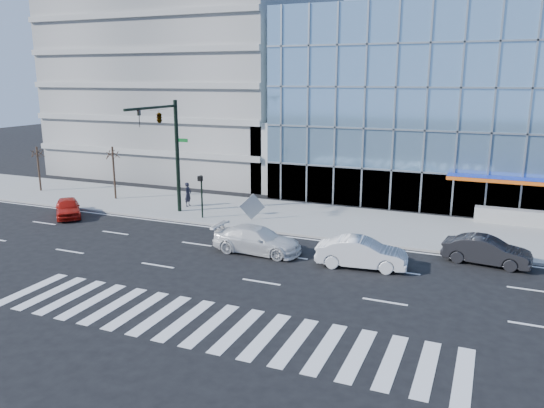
{
  "coord_description": "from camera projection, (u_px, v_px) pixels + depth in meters",
  "views": [
    {
      "loc": [
        9.85,
        -26.04,
        9.69
      ],
      "look_at": [
        -2.39,
        3.0,
        2.13
      ],
      "focal_mm": 35.0,
      "sensor_mm": 36.0,
      "label": 1
    }
  ],
  "objects": [
    {
      "name": "ground",
      "position": [
        291.0,
        257.0,
        29.32
      ],
      "size": [
        160.0,
        160.0,
        0.0
      ],
      "primitive_type": "plane",
      "color": "black",
      "rests_on": "ground"
    },
    {
      "name": "sidewalk",
      "position": [
        332.0,
        221.0,
        36.47
      ],
      "size": [
        120.0,
        8.0,
        0.15
      ],
      "primitive_type": "cube",
      "color": "gray",
      "rests_on": "ground"
    },
    {
      "name": "parking_garage",
      "position": [
        205.0,
        74.0,
        57.84
      ],
      "size": [
        24.0,
        24.0,
        20.0
      ],
      "primitive_type": "cube",
      "color": "gray",
      "rests_on": "ground"
    },
    {
      "name": "ramp_block",
      "position": [
        300.0,
        155.0,
        47.01
      ],
      "size": [
        6.0,
        8.0,
        6.0
      ],
      "primitive_type": "cube",
      "color": "gray",
      "rests_on": "ground"
    },
    {
      "name": "traffic_signal",
      "position": [
        165.0,
        130.0,
        36.13
      ],
      "size": [
        1.14,
        5.74,
        8.0
      ],
      "color": "black",
      "rests_on": "sidewalk"
    },
    {
      "name": "ped_signal_post",
      "position": [
        201.0,
        190.0,
        36.46
      ],
      "size": [
        0.3,
        0.33,
        3.0
      ],
      "color": "black",
      "rests_on": "sidewalk"
    },
    {
      "name": "street_tree_near",
      "position": [
        113.0,
        154.0,
        41.95
      ],
      "size": [
        1.1,
        1.1,
        4.23
      ],
      "color": "#332319",
      "rests_on": "sidewalk"
    },
    {
      "name": "street_tree_far",
      "position": [
        37.0,
        153.0,
        45.05
      ],
      "size": [
        1.1,
        1.1,
        3.87
      ],
      "color": "#332319",
      "rests_on": "sidewalk"
    },
    {
      "name": "white_suv",
      "position": [
        257.0,
        240.0,
        29.91
      ],
      "size": [
        5.15,
        2.14,
        1.49
      ],
      "primitive_type": "imported",
      "rotation": [
        0.0,
        0.0,
        1.56
      ],
      "color": "silver",
      "rests_on": "ground"
    },
    {
      "name": "white_sedan",
      "position": [
        362.0,
        253.0,
        27.6
      ],
      "size": [
        4.85,
        2.13,
        1.55
      ],
      "primitive_type": "imported",
      "rotation": [
        0.0,
        0.0,
        1.68
      ],
      "color": "silver",
      "rests_on": "ground"
    },
    {
      "name": "dark_sedan",
      "position": [
        487.0,
        251.0,
        28.07
      ],
      "size": [
        4.61,
        2.08,
        1.47
      ],
      "primitive_type": "imported",
      "rotation": [
        0.0,
        0.0,
        1.45
      ],
      "color": "black",
      "rests_on": "ground"
    },
    {
      "name": "red_sedan",
      "position": [
        68.0,
        208.0,
        37.59
      ],
      "size": [
        3.94,
        3.95,
        1.36
      ],
      "primitive_type": "imported",
      "rotation": [
        0.0,
        0.0,
        0.78
      ],
      "color": "#B4160D",
      "rests_on": "ground"
    },
    {
      "name": "pedestrian",
      "position": [
        188.0,
        194.0,
        40.05
      ],
      "size": [
        0.44,
        0.67,
        1.82
      ],
      "primitive_type": "imported",
      "rotation": [
        0.0,
        0.0,
        1.57
      ],
      "color": "black",
      "rests_on": "sidewalk"
    },
    {
      "name": "tilted_panel",
      "position": [
        252.0,
        207.0,
        36.24
      ],
      "size": [
        1.43,
        1.24,
        1.83
      ],
      "primitive_type": "cube",
      "rotation": [
        0.0,
        0.88,
        0.71
      ],
      "color": "#9A9A9A",
      "rests_on": "sidewalk"
    }
  ]
}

